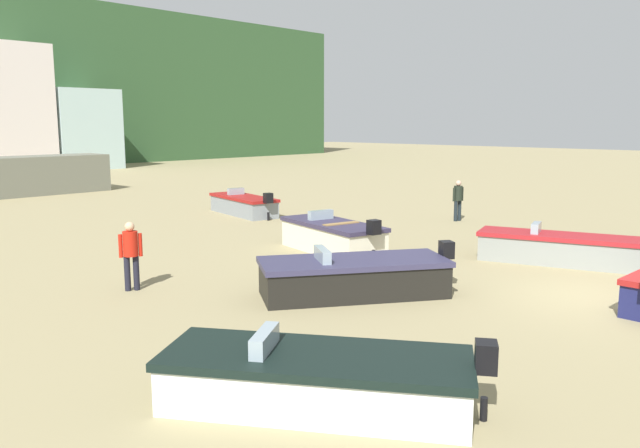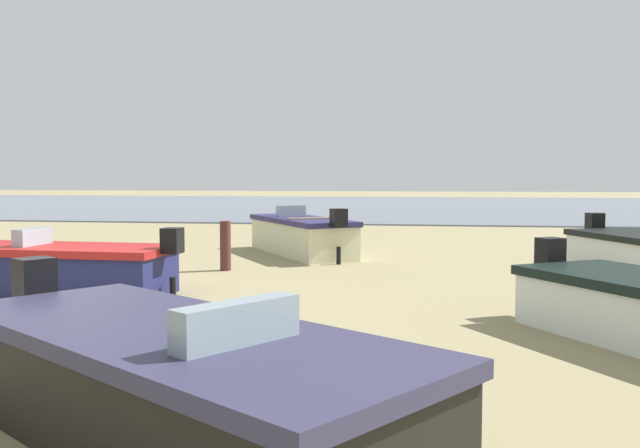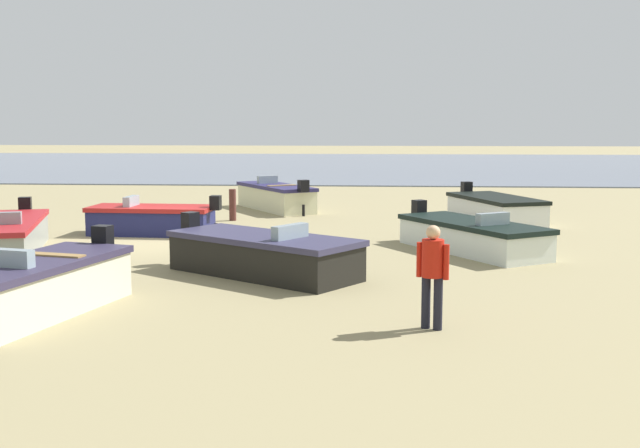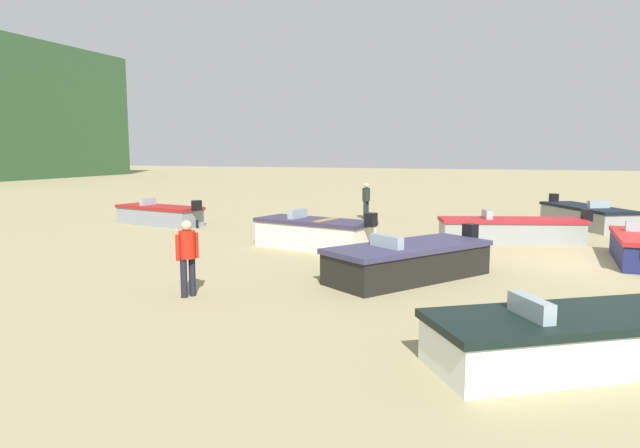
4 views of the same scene
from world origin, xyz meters
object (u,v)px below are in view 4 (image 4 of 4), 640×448
at_px(boat_grey_2, 160,215).
at_px(boat_black_5, 409,261).
at_px(boat_white_6, 575,339).
at_px(boat_grey_1, 586,216).
at_px(boat_grey_3, 511,230).
at_px(boat_cream_4, 315,233).
at_px(beach_walker_foreground, 366,198).
at_px(beach_walker_distant, 187,252).

height_order(boat_grey_2, boat_black_5, boat_black_5).
bearing_deg(boat_white_6, boat_grey_2, 20.66).
height_order(boat_grey_1, boat_grey_2, boat_grey_1).
bearing_deg(boat_grey_2, boat_grey_3, -78.32).
relative_size(boat_grey_1, boat_grey_2, 1.09).
height_order(boat_grey_2, boat_cream_4, boat_cream_4).
relative_size(beach_walker_foreground, beach_walker_distant, 1.00).
relative_size(boat_cream_4, beach_walker_foreground, 2.53).
xyz_separation_m(boat_grey_2, boat_cream_4, (-3.26, -8.02, 0.07)).
height_order(boat_grey_2, boat_grey_3, boat_grey_3).
bearing_deg(boat_black_5, beach_walker_foreground, -35.82).
height_order(boat_black_5, boat_white_6, boat_black_5).
relative_size(boat_grey_1, boat_white_6, 1.06).
height_order(boat_grey_2, boat_white_6, boat_grey_2).
bearing_deg(boat_white_6, beach_walker_foreground, -7.67).
height_order(boat_cream_4, boat_black_5, boat_cream_4).
relative_size(boat_white_6, beach_walker_foreground, 2.72).
xyz_separation_m(boat_cream_4, beach_walker_foreground, (7.89, 0.42, 0.48)).
bearing_deg(beach_walker_distant, beach_walker_foreground, -153.64).
height_order(boat_grey_1, boat_cream_4, boat_cream_4).
bearing_deg(boat_grey_3, boat_grey_1, -45.22).
relative_size(boat_grey_1, boat_grey_3, 0.95).
bearing_deg(beach_walker_foreground, boat_cream_4, -160.74).
xyz_separation_m(boat_grey_2, boat_white_6, (-11.21, -14.87, -0.02)).
relative_size(boat_grey_3, beach_walker_foreground, 3.05).
distance_m(boat_grey_1, boat_grey_3, 5.80).
bearing_deg(boat_grey_2, beach_walker_foreground, -46.58).
relative_size(boat_grey_2, beach_walker_distant, 2.64).
height_order(boat_grey_2, beach_walker_distant, beach_walker_distant).
bearing_deg(beach_walker_distant, boat_grey_2, -115.64).
bearing_deg(beach_walker_foreground, boat_white_6, -139.15).
distance_m(boat_grey_1, beach_walker_foreground, 9.00).
xyz_separation_m(boat_grey_1, boat_black_5, (-11.56, 4.97, -0.01)).
distance_m(beach_walker_foreground, beach_walker_distant, 14.36).
distance_m(boat_grey_2, boat_grey_3, 13.82).
height_order(boat_grey_3, boat_cream_4, boat_cream_4).
bearing_deg(boat_white_6, boat_grey_1, -38.32).
distance_m(boat_grey_3, boat_cream_4, 6.62).
bearing_deg(boat_white_6, boat_black_5, 2.57).
distance_m(boat_white_6, beach_walker_foreground, 17.44).
relative_size(boat_grey_1, beach_walker_foreground, 2.88).
distance_m(boat_grey_3, boat_black_5, 6.82).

